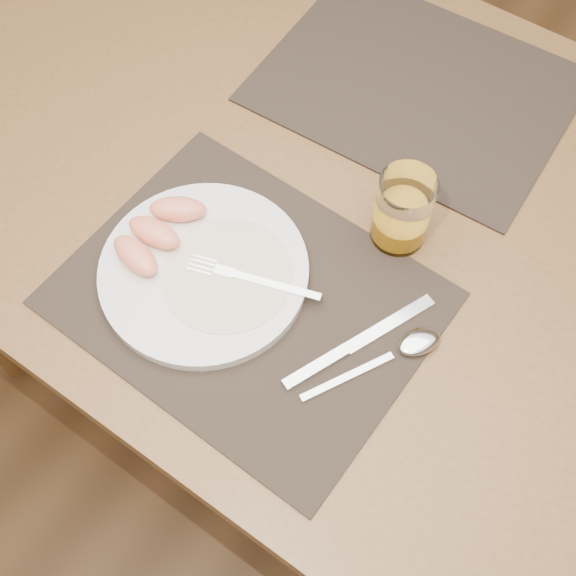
# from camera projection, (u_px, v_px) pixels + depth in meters

# --- Properties ---
(ground) EXTENTS (5.00, 5.00, 0.00)m
(ground) POSITION_uv_depth(u_px,v_px,m) (326.00, 386.00, 1.66)
(ground) COLOR brown
(ground) RESTS_ON ground
(table) EXTENTS (1.40, 0.90, 0.75)m
(table) POSITION_uv_depth(u_px,v_px,m) (347.00, 224.00, 1.08)
(table) COLOR brown
(table) RESTS_ON ground
(placemat_near) EXTENTS (0.46, 0.36, 0.00)m
(placemat_near) POSITION_uv_depth(u_px,v_px,m) (247.00, 298.00, 0.92)
(placemat_near) COLOR #2D241C
(placemat_near) RESTS_ON table
(placemat_far) EXTENTS (0.46, 0.37, 0.00)m
(placemat_far) POSITION_uv_depth(u_px,v_px,m) (416.00, 86.00, 1.09)
(placemat_far) COLOR #2D241C
(placemat_far) RESTS_ON table
(plate) EXTENTS (0.27, 0.27, 0.02)m
(plate) POSITION_uv_depth(u_px,v_px,m) (204.00, 271.00, 0.93)
(plate) COLOR white
(plate) RESTS_ON placemat_near
(plate_dressing) EXTENTS (0.17, 0.17, 0.00)m
(plate_dressing) POSITION_uv_depth(u_px,v_px,m) (227.00, 274.00, 0.91)
(plate_dressing) COLOR white
(plate_dressing) RESTS_ON plate
(fork) EXTENTS (0.17, 0.07, 0.00)m
(fork) POSITION_uv_depth(u_px,v_px,m) (242.00, 276.00, 0.91)
(fork) COLOR silver
(fork) RESTS_ON plate
(knife) EXTENTS (0.10, 0.21, 0.01)m
(knife) POSITION_uv_depth(u_px,v_px,m) (347.00, 349.00, 0.88)
(knife) COLOR silver
(knife) RESTS_ON placemat_near
(spoon) EXTENTS (0.11, 0.18, 0.01)m
(spoon) POSITION_uv_depth(u_px,v_px,m) (409.00, 346.00, 0.88)
(spoon) COLOR silver
(spoon) RESTS_ON placemat_near
(juice_glass) EXTENTS (0.07, 0.07, 0.11)m
(juice_glass) POSITION_uv_depth(u_px,v_px,m) (402.00, 213.00, 0.92)
(juice_glass) COLOR white
(juice_glass) RESTS_ON placemat_near
(grapefruit_wedges) EXTENTS (0.08, 0.15, 0.03)m
(grapefruit_wedges) POSITION_uv_depth(u_px,v_px,m) (156.00, 232.00, 0.93)
(grapefruit_wedges) COLOR #FE9067
(grapefruit_wedges) RESTS_ON plate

